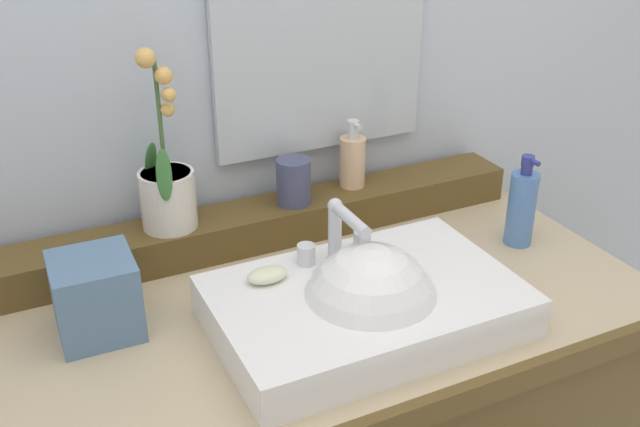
{
  "coord_description": "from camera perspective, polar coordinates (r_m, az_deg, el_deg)",
  "views": [
    {
      "loc": [
        -0.43,
        -0.99,
        1.57
      ],
      "look_at": [
        0.03,
        -0.03,
        1.03
      ],
      "focal_mm": 41.43,
      "sensor_mm": 36.0,
      "label": 1
    }
  ],
  "objects": [
    {
      "name": "back_ledge",
      "position": [
        1.48,
        -5.75,
        -1.07
      ],
      "size": [
        1.18,
        0.11,
        0.07
      ],
      "primitive_type": "cube",
      "color": "brown",
      "rests_on": "vanity_cabinet"
    },
    {
      "name": "sink_basin",
      "position": [
        1.23,
        3.68,
        -7.26
      ],
      "size": [
        0.5,
        0.33,
        0.26
      ],
      "color": "white",
      "rests_on": "vanity_cabinet"
    },
    {
      "name": "soap_bar",
      "position": [
        1.23,
        -4.1,
        -4.76
      ],
      "size": [
        0.07,
        0.04,
        0.02
      ],
      "primitive_type": "ellipsoid",
      "color": "beige",
      "rests_on": "sink_basin"
    },
    {
      "name": "potted_plant",
      "position": [
        1.39,
        -11.73,
        1.96
      ],
      "size": [
        0.1,
        0.11,
        0.34
      ],
      "color": "silver",
      "rests_on": "back_ledge"
    },
    {
      "name": "soap_dispenser",
      "position": [
        1.54,
        2.53,
        4.17
      ],
      "size": [
        0.05,
        0.06,
        0.14
      ],
      "color": "#E1B68A",
      "rests_on": "back_ledge"
    },
    {
      "name": "tumbler_cup",
      "position": [
        1.47,
        -2.05,
        2.48
      ],
      "size": [
        0.07,
        0.07,
        0.09
      ],
      "primitive_type": "cylinder",
      "color": "#424867",
      "rests_on": "back_ledge"
    },
    {
      "name": "lotion_bottle",
      "position": [
        1.51,
        15.31,
        0.5
      ],
      "size": [
        0.06,
        0.06,
        0.19
      ],
      "color": "#4F7BB9",
      "rests_on": "vanity_cabinet"
    },
    {
      "name": "tissue_box",
      "position": [
        1.25,
        -16.93,
        -6.13
      ],
      "size": [
        0.13,
        0.13,
        0.14
      ],
      "primitive_type": "cube",
      "rotation": [
        0.0,
        0.0,
        -0.02
      ],
      "color": "slate",
      "rests_on": "vanity_cabinet"
    },
    {
      "name": "mirror",
      "position": [
        1.48,
        0.09,
        14.7
      ],
      "size": [
        0.45,
        0.02,
        0.52
      ],
      "primitive_type": "cube",
      "color": "silver"
    }
  ]
}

